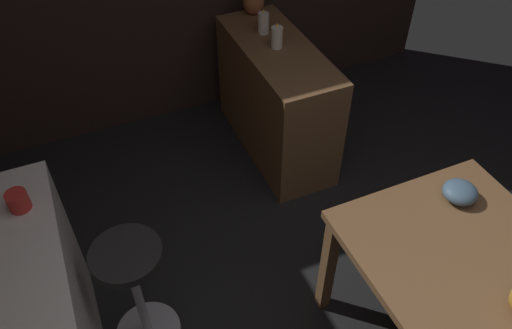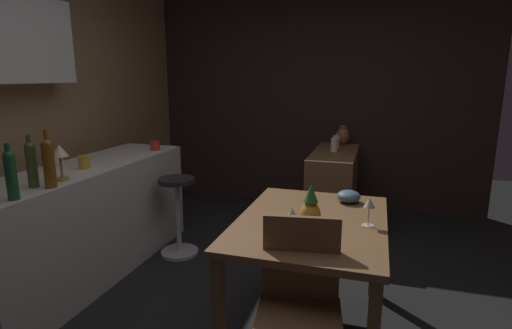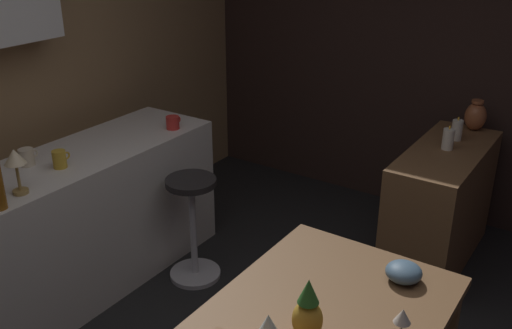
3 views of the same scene
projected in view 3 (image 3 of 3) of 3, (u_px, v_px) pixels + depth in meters
name	position (u px, v px, depth m)	size (l,w,h in m)	color
wall_side_right	(414.00, 46.00, 4.37)	(0.10, 4.40, 2.60)	#33231E
kitchen_counter	(69.00, 229.00, 3.52)	(2.10, 0.60, 0.90)	silver
sideboard_cabinet	(440.00, 206.00, 3.89)	(1.10, 0.44, 0.82)	brown
bar_stool	(193.00, 226.00, 3.70)	(0.34, 0.34, 0.71)	#262323
wine_glass_left	(268.00, 325.00, 2.06)	(0.08, 0.08, 0.17)	silver
wine_glass_right	(402.00, 319.00, 2.09)	(0.07, 0.07, 0.17)	silver
pineapple_centerpiece	(308.00, 313.00, 2.15)	(0.12, 0.12, 0.26)	gold
fruit_bowl	(404.00, 272.00, 2.52)	(0.16, 0.16, 0.08)	slate
cup_red	(173.00, 123.00, 3.83)	(0.12, 0.09, 0.09)	red
cup_mustard	(60.00, 159.00, 3.24)	(0.11, 0.08, 0.10)	gold
cup_cream	(27.00, 157.00, 3.27)	(0.12, 0.08, 0.10)	beige
counter_lamp	(15.00, 161.00, 2.89)	(0.11, 0.11, 0.24)	#A58447
pillar_candle_tall	(457.00, 130.00, 3.86)	(0.07, 0.07, 0.16)	white
pillar_candle_short	(448.00, 139.00, 3.70)	(0.07, 0.07, 0.16)	white
vase_copper	(475.00, 116.00, 4.02)	(0.15, 0.15, 0.22)	#B26038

